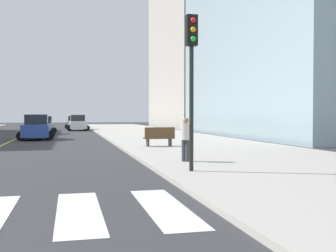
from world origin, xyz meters
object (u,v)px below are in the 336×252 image
object	(u,v)px
car_gray_third	(43,126)
pedestrian_waiting_east	(186,137)
car_silver_sixth	(74,123)
park_bench	(159,137)
car_blue_fourth	(37,128)
car_white_fifth	(78,123)
traffic_light_near_corner	(192,62)

from	to	relation	value
car_gray_third	pedestrian_waiting_east	distance (m)	30.07
car_silver_sixth	park_bench	xyz separation A→B (m)	(4.49, -39.09, -0.17)
car_blue_fourth	car_silver_sixth	distance (m)	27.96
car_white_fifth	car_silver_sixth	xyz separation A→B (m)	(-0.40, 8.52, -0.08)
car_blue_fourth	pedestrian_waiting_east	xyz separation A→B (m)	(7.07, -19.36, 0.15)
car_white_fifth	pedestrian_waiting_east	world-z (taller)	car_white_fifth
park_bench	pedestrian_waiting_east	size ratio (longest dim) A/B	1.05
car_silver_sixth	traffic_light_near_corner	size ratio (longest dim) A/B	0.81
park_bench	car_gray_third	bearing A→B (deg)	18.85
car_silver_sixth	traffic_light_near_corner	world-z (taller)	traffic_light_near_corner
car_gray_third	park_bench	distance (m)	22.56
car_silver_sixth	traffic_light_near_corner	xyz separation A→B (m)	(3.24, -49.89, 2.85)
car_silver_sixth	park_bench	world-z (taller)	car_silver_sixth
car_blue_fourth	car_white_fifth	size ratio (longest dim) A/B	1.00
car_blue_fourth	car_silver_sixth	world-z (taller)	car_blue_fourth
car_gray_third	pedestrian_waiting_east	world-z (taller)	pedestrian_waiting_east
car_blue_fourth	car_white_fifth	distance (m)	19.59
car_gray_third	park_bench	size ratio (longest dim) A/B	2.35
car_white_fifth	pedestrian_waiting_east	size ratio (longest dim) A/B	2.64
traffic_light_near_corner	park_bench	distance (m)	11.28
car_gray_third	traffic_light_near_corner	world-z (taller)	traffic_light_near_corner
car_gray_third	pedestrian_waiting_east	bearing A→B (deg)	105.82
car_gray_third	traffic_light_near_corner	bearing A→B (deg)	103.65
car_gray_third	traffic_light_near_corner	xyz separation A→B (m)	(6.55, -31.97, 2.84)
car_silver_sixth	car_blue_fourth	bearing A→B (deg)	84.00
car_blue_fourth	traffic_light_near_corner	world-z (taller)	traffic_light_near_corner
car_white_fifth	traffic_light_near_corner	size ratio (longest dim) A/B	0.90
car_white_fifth	park_bench	size ratio (longest dim) A/B	2.52
car_blue_fourth	car_gray_third	bearing A→B (deg)	-90.06
car_blue_fourth	pedestrian_waiting_east	world-z (taller)	car_blue_fourth
car_white_fifth	traffic_light_near_corner	bearing A→B (deg)	92.16
park_bench	pedestrian_waiting_east	world-z (taller)	pedestrian_waiting_east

